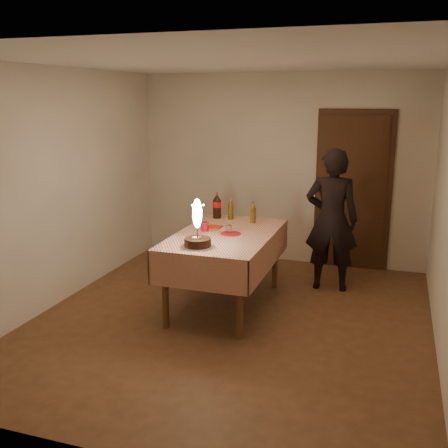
# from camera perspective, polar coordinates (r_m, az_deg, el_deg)

# --- Properties ---
(ground) EXTENTS (4.00, 4.50, 0.01)m
(ground) POSITION_cam_1_polar(r_m,az_deg,el_deg) (5.56, 0.72, -10.47)
(ground) COLOR brown
(ground) RESTS_ON ground
(room_shell) EXTENTS (4.04, 4.54, 2.62)m
(room_shell) POSITION_cam_1_polar(r_m,az_deg,el_deg) (5.17, 1.39, 6.77)
(room_shell) COLOR beige
(room_shell) RESTS_ON ground
(dining_table) EXTENTS (1.02, 1.72, 0.84)m
(dining_table) POSITION_cam_1_polar(r_m,az_deg,el_deg) (5.71, 0.16, -2.07)
(dining_table) COLOR brown
(dining_table) RESTS_ON ground
(birthday_cake) EXTENTS (0.33, 0.33, 0.48)m
(birthday_cake) POSITION_cam_1_polar(r_m,az_deg,el_deg) (5.15, -2.90, -1.16)
(birthday_cake) COLOR white
(birthday_cake) RESTS_ON dining_table
(red_plate) EXTENTS (0.22, 0.22, 0.01)m
(red_plate) POSITION_cam_1_polar(r_m,az_deg,el_deg) (5.65, 0.77, -1.05)
(red_plate) COLOR #B50C16
(red_plate) RESTS_ON dining_table
(red_cup) EXTENTS (0.08, 0.08, 0.10)m
(red_cup) POSITION_cam_1_polar(r_m,az_deg,el_deg) (5.76, -2.11, -0.28)
(red_cup) COLOR #AE0C20
(red_cup) RESTS_ON dining_table
(clear_cup) EXTENTS (0.07, 0.07, 0.09)m
(clear_cup) POSITION_cam_1_polar(r_m,az_deg,el_deg) (5.67, 0.55, -0.56)
(clear_cup) COLOR silver
(clear_cup) RESTS_ON dining_table
(napkin_stack) EXTENTS (0.15, 0.15, 0.02)m
(napkin_stack) POSITION_cam_1_polar(r_m,az_deg,el_deg) (5.90, -1.05, -0.34)
(napkin_stack) COLOR red
(napkin_stack) RESTS_ON dining_table
(cola_bottle) EXTENTS (0.10, 0.10, 0.32)m
(cola_bottle) POSITION_cam_1_polar(r_m,az_deg,el_deg) (6.35, -0.77, 2.00)
(cola_bottle) COLOR black
(cola_bottle) RESTS_ON dining_table
(amber_bottle_left) EXTENTS (0.06, 0.06, 0.25)m
(amber_bottle_left) POSITION_cam_1_polar(r_m,az_deg,el_deg) (6.29, 0.73, 1.57)
(amber_bottle_left) COLOR #5D4110
(amber_bottle_left) RESTS_ON dining_table
(amber_bottle_right) EXTENTS (0.06, 0.06, 0.25)m
(amber_bottle_right) POSITION_cam_1_polar(r_m,az_deg,el_deg) (6.13, 3.18, 1.22)
(amber_bottle_right) COLOR #5D4110
(amber_bottle_right) RESTS_ON dining_table
(photographer) EXTENTS (0.65, 0.48, 1.71)m
(photographer) POSITION_cam_1_polar(r_m,az_deg,el_deg) (6.33, 11.63, 0.45)
(photographer) COLOR black
(photographer) RESTS_ON ground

